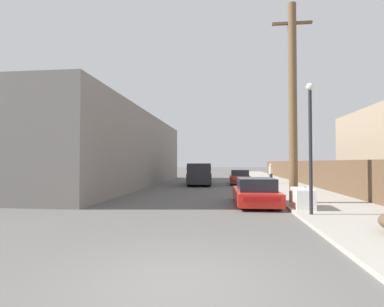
# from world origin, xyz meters

# --- Properties ---
(ground_plane) EXTENTS (220.00, 220.00, 0.00)m
(ground_plane) POSITION_xyz_m (0.00, 0.00, 0.00)
(ground_plane) COLOR #595654
(sidewalk_curb) EXTENTS (4.20, 63.00, 0.12)m
(sidewalk_curb) POSITION_xyz_m (5.30, 23.50, 0.06)
(sidewalk_curb) COLOR #9E998E
(sidewalk_curb) RESTS_ON ground
(discarded_fridge) EXTENTS (0.80, 1.60, 0.81)m
(discarded_fridge) POSITION_xyz_m (3.76, 7.74, 0.51)
(discarded_fridge) COLOR white
(discarded_fridge) RESTS_ON sidewalk_curb
(parked_sports_car_red) EXTENTS (1.95, 4.39, 1.24)m
(parked_sports_car_red) POSITION_xyz_m (2.02, 9.16, 0.56)
(parked_sports_car_red) COLOR red
(parked_sports_car_red) RESTS_ON ground
(car_parked_mid) EXTENTS (1.72, 4.24, 1.29)m
(car_parked_mid) POSITION_xyz_m (1.88, 21.89, 0.61)
(car_parked_mid) COLOR #5B1E19
(car_parked_mid) RESTS_ON ground
(pickup_truck) EXTENTS (2.44, 5.84, 1.85)m
(pickup_truck) POSITION_xyz_m (-1.58, 20.50, 0.92)
(pickup_truck) COLOR #232328
(pickup_truck) RESTS_ON ground
(utility_pole) EXTENTS (1.80, 0.38, 9.18)m
(utility_pole) POSITION_xyz_m (3.75, 9.32, 4.78)
(utility_pole) COLOR brown
(utility_pole) RESTS_ON sidewalk_curb
(street_lamp) EXTENTS (0.26, 0.26, 4.65)m
(street_lamp) POSITION_xyz_m (3.68, 6.23, 2.82)
(street_lamp) COLOR #232326
(street_lamp) RESTS_ON sidewalk_curb
(wooden_fence) EXTENTS (0.08, 43.04, 1.95)m
(wooden_fence) POSITION_xyz_m (7.25, 22.82, 1.09)
(wooden_fence) COLOR brown
(wooden_fence) RESTS_ON sidewalk_curb
(building_left_block) EXTENTS (7.00, 24.78, 5.85)m
(building_left_block) POSITION_xyz_m (-8.81, 19.39, 2.92)
(building_left_block) COLOR gray
(building_left_block) RESTS_ON ground
(pedestrian) EXTENTS (0.34, 0.34, 1.70)m
(pedestrian) POSITION_xyz_m (4.58, 21.91, 0.99)
(pedestrian) COLOR #282D42
(pedestrian) RESTS_ON sidewalk_curb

